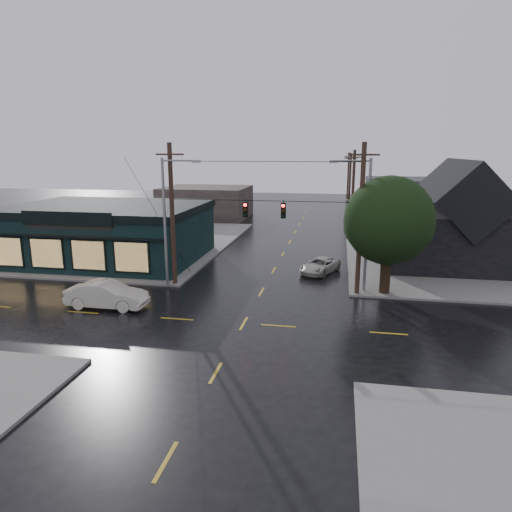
% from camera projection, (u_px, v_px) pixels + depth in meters
% --- Properties ---
extents(ground_plane, '(160.00, 160.00, 0.00)m').
position_uv_depth(ground_plane, '(244.00, 323.00, 25.99)').
color(ground_plane, black).
extents(sidewalk_nw, '(28.00, 28.00, 0.15)m').
position_uv_depth(sidewalk_nw, '(99.00, 242.00, 48.64)').
color(sidewalk_nw, slate).
rests_on(sidewalk_nw, ground).
extents(sidewalk_ne, '(28.00, 28.00, 0.15)m').
position_uv_depth(sidewalk_ne, '(503.00, 257.00, 41.61)').
color(sidewalk_ne, slate).
rests_on(sidewalk_ne, ground).
extents(pizza_shop, '(16.30, 12.34, 4.90)m').
position_uv_depth(pizza_shop, '(108.00, 232.00, 40.44)').
color(pizza_shop, black).
rests_on(pizza_shop, ground).
extents(ne_building, '(12.60, 11.60, 8.75)m').
position_uv_depth(ne_building, '(458.00, 212.00, 38.61)').
color(ne_building, black).
rests_on(ne_building, ground).
extents(corner_tree, '(5.91, 5.91, 7.92)m').
position_uv_depth(corner_tree, '(389.00, 221.00, 30.06)').
color(corner_tree, black).
rests_on(corner_tree, ground).
extents(utility_pole_nw, '(2.00, 0.32, 10.15)m').
position_uv_depth(utility_pole_nw, '(175.00, 285.00, 33.36)').
color(utility_pole_nw, black).
rests_on(utility_pole_nw, ground).
extents(utility_pole_ne, '(2.00, 0.32, 10.15)m').
position_uv_depth(utility_pole_ne, '(357.00, 295.00, 31.07)').
color(utility_pole_ne, black).
rests_on(utility_pole_ne, ground).
extents(utility_pole_far_a, '(2.00, 0.32, 9.65)m').
position_uv_depth(utility_pole_far_a, '(351.00, 237.00, 51.66)').
color(utility_pole_far_a, black).
rests_on(utility_pole_far_a, ground).
extents(utility_pole_far_b, '(2.00, 0.32, 9.15)m').
position_uv_depth(utility_pole_far_b, '(348.00, 213.00, 70.81)').
color(utility_pole_far_b, black).
rests_on(utility_pole_far_b, ground).
extents(utility_pole_far_c, '(2.00, 0.32, 9.15)m').
position_uv_depth(utility_pole_far_c, '(347.00, 200.00, 89.96)').
color(utility_pole_far_c, black).
rests_on(utility_pole_far_c, ground).
extents(span_signal_assembly, '(13.00, 0.48, 1.23)m').
position_uv_depth(span_signal_assembly, '(264.00, 210.00, 30.90)').
color(span_signal_assembly, black).
rests_on(span_signal_assembly, ground).
extents(streetlight_nw, '(5.40, 0.30, 9.15)m').
position_uv_depth(streetlight_nw, '(168.00, 288.00, 32.74)').
color(streetlight_nw, gray).
rests_on(streetlight_nw, ground).
extents(streetlight_ne, '(5.40, 0.30, 9.15)m').
position_uv_depth(streetlight_ne, '(364.00, 292.00, 31.65)').
color(streetlight_ne, gray).
rests_on(streetlight_ne, ground).
extents(bg_building_west, '(12.00, 10.00, 4.40)m').
position_uv_depth(bg_building_west, '(206.00, 202.00, 66.26)').
color(bg_building_west, '#332825').
rests_on(bg_building_west, ground).
extents(bg_building_east, '(14.00, 12.00, 5.60)m').
position_uv_depth(bg_building_east, '(417.00, 198.00, 65.63)').
color(bg_building_east, black).
rests_on(bg_building_east, ground).
extents(sedan_cream, '(5.05, 1.77, 1.66)m').
position_uv_depth(sedan_cream, '(107.00, 295.00, 28.44)').
color(sedan_cream, beige).
rests_on(sedan_cream, ground).
extents(suv_silver, '(3.55, 4.76, 1.20)m').
position_uv_depth(suv_silver, '(320.00, 266.00, 36.52)').
color(suv_silver, '#B8B5AA').
rests_on(suv_silver, ground).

